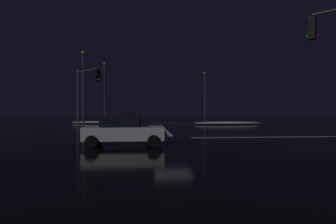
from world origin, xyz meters
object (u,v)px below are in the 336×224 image
object	(u,v)px
sedan_green	(133,117)
traffic_signal_nw	(86,87)
sedan_white_crossing	(124,131)
sedan_red	(127,120)
streetlamp_right_far	(205,92)
streetlamp_left_far	(105,88)
sedan_orange	(133,118)
streetlamp_left_near	(83,83)

from	to	relation	value
sedan_green	traffic_signal_nw	world-z (taller)	traffic_signal_nw
sedan_white_crossing	sedan_red	bearing A→B (deg)	93.01
streetlamp_right_far	streetlamp_left_far	xyz separation A→B (m)	(-18.20, 0.00, 0.72)
sedan_white_crossing	traffic_signal_nw	xyz separation A→B (m)	(-4.35, 10.81, 3.23)
sedan_orange	sedan_white_crossing	distance (m)	19.59
sedan_orange	streetlamp_left_near	distance (m)	7.51
sedan_orange	sedan_white_crossing	bearing A→B (deg)	-88.67
streetlamp_left_near	streetlamp_left_far	size ratio (longest dim) A/B	0.85
sedan_orange	streetlamp_right_far	size ratio (longest dim) A/B	0.48
streetlamp_right_far	streetlamp_left_near	size ratio (longest dim) A/B	1.01
traffic_signal_nw	streetlamp_left_far	world-z (taller)	streetlamp_left_far
sedan_orange	streetlamp_left_near	bearing A→B (deg)	-155.39
streetlamp_right_far	traffic_signal_nw	bearing A→B (deg)	-126.60
sedan_green	sedan_white_crossing	xyz separation A→B (m)	(0.65, -25.36, 0.00)
sedan_white_crossing	streetlamp_left_near	world-z (taller)	streetlamp_left_near
sedan_red	streetlamp_left_near	distance (m)	7.67
streetlamp_right_far	sedan_red	bearing A→B (deg)	-123.48
sedan_white_crossing	traffic_signal_nw	distance (m)	12.09
sedan_green	traffic_signal_nw	size ratio (longest dim) A/B	0.73
traffic_signal_nw	streetlamp_left_far	bearing A→B (deg)	94.40
sedan_orange	traffic_signal_nw	bearing A→B (deg)	-113.91
sedan_green	sedan_red	bearing A→B (deg)	-90.32
sedan_orange	streetlamp_left_far	distance (m)	15.42
streetlamp_right_far	streetlamp_left_far	distance (m)	18.21
traffic_signal_nw	streetlamp_left_far	distance (m)	22.35
traffic_signal_nw	streetlamp_left_near	xyz separation A→B (m)	(-1.71, 6.21, 1.07)
sedan_red	sedan_orange	bearing A→B (deg)	87.53
streetlamp_right_far	sedan_orange	bearing A→B (deg)	-133.16
sedan_orange	sedan_green	size ratio (longest dim) A/B	1.00
streetlamp_right_far	streetlamp_left_near	xyz separation A→B (m)	(-18.20, -16.00, -0.06)
streetlamp_right_far	streetlamp_left_far	world-z (taller)	streetlamp_left_far
sedan_orange	streetlamp_right_far	distance (m)	18.93
sedan_orange	streetlamp_left_far	world-z (taller)	streetlamp_left_far
streetlamp_left_far	streetlamp_left_near	bearing A→B (deg)	-90.00
sedan_green	streetlamp_left_near	xyz separation A→B (m)	(-5.41, -8.34, 4.30)
sedan_red	sedan_orange	world-z (taller)	same
sedan_orange	streetlamp_left_far	size ratio (longest dim) A/B	0.42
streetlamp_right_far	sedan_white_crossing	bearing A→B (deg)	-110.19
sedan_green	streetlamp_right_far	world-z (taller)	streetlamp_right_far
sedan_green	sedan_white_crossing	size ratio (longest dim) A/B	1.00
sedan_red	streetlamp_left_far	xyz separation A→B (m)	(-5.34, 19.45, 5.08)
traffic_signal_nw	streetlamp_left_far	xyz separation A→B (m)	(-1.71, 22.21, 1.85)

